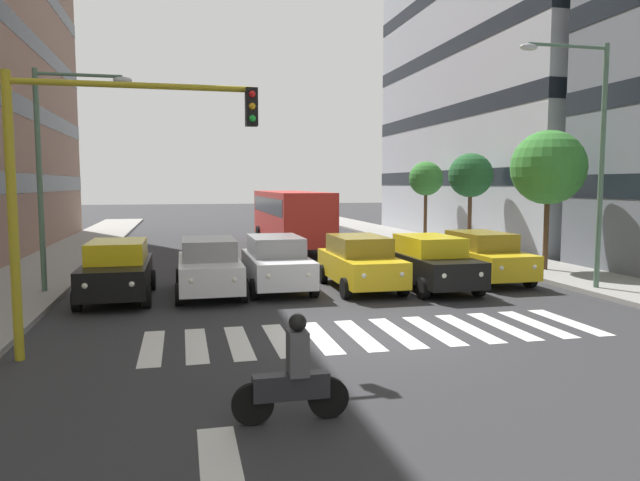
{
  "coord_description": "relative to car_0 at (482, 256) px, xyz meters",
  "views": [
    {
      "loc": [
        4.29,
        12.41,
        3.39
      ],
      "look_at": [
        -0.48,
        -7.73,
        1.4
      ],
      "focal_mm": 32.91,
      "sensor_mm": 36.0,
      "label": 1
    }
  ],
  "objects": [
    {
      "name": "ground_plane",
      "position": [
        5.91,
        6.03,
        -0.89
      ],
      "size": [
        180.0,
        180.0,
        0.0
      ],
      "primitive_type": "plane",
      "color": "#2D2D30"
    },
    {
      "name": "building_left_block_0",
      "position": [
        -10.98,
        -14.81,
        8.52
      ],
      "size": [
        11.57,
        21.36,
        18.81
      ],
      "color": "#ADB2BC",
      "rests_on": "ground_plane"
    },
    {
      "name": "crosswalk_markings",
      "position": [
        5.91,
        6.03,
        -0.88
      ],
      "size": [
        10.35,
        2.8,
        0.01
      ],
      "color": "silver",
      "rests_on": "ground_plane"
    },
    {
      "name": "lane_arrow_1",
      "position": [
        9.81,
        11.53,
        -0.88
      ],
      "size": [
        0.5,
        2.2,
        0.01
      ],
      "primitive_type": "cube",
      "color": "silver",
      "rests_on": "ground_plane"
    },
    {
      "name": "car_0",
      "position": [
        0.0,
        0.0,
        0.0
      ],
      "size": [
        2.02,
        4.44,
        1.72
      ],
      "color": "gold",
      "rests_on": "ground_plane"
    },
    {
      "name": "car_1",
      "position": [
        2.41,
        1.02,
        0.0
      ],
      "size": [
        2.02,
        4.44,
        1.72
      ],
      "color": "black",
      "rests_on": "ground_plane"
    },
    {
      "name": "car_2",
      "position": [
        4.62,
        0.48,
        0.0
      ],
      "size": [
        2.02,
        4.44,
        1.72
      ],
      "color": "gold",
      "rests_on": "ground_plane"
    },
    {
      "name": "car_3",
      "position": [
        7.27,
        -0.03,
        0.0
      ],
      "size": [
        2.02,
        4.44,
        1.72
      ],
      "color": "silver",
      "rests_on": "ground_plane"
    },
    {
      "name": "car_4",
      "position": [
        9.42,
        0.32,
        0.0
      ],
      "size": [
        2.02,
        4.44,
        1.72
      ],
      "color": "silver",
      "rests_on": "ground_plane"
    },
    {
      "name": "car_5",
      "position": [
        12.08,
        0.43,
        0.0
      ],
      "size": [
        2.02,
        4.44,
        1.72
      ],
      "color": "black",
      "rests_on": "ground_plane"
    },
    {
      "name": "bus_behind_traffic",
      "position": [
        4.62,
        -11.93,
        0.97
      ],
      "size": [
        2.78,
        10.5,
        3.0
      ],
      "color": "red",
      "rests_on": "ground_plane"
    },
    {
      "name": "motorcycle_with_rider",
      "position": [
        8.7,
        10.45,
        -0.24
      ],
      "size": [
        1.7,
        0.36,
        1.57
      ],
      "color": "black",
      "rests_on": "ground_plane"
    },
    {
      "name": "traffic_light_gantry",
      "position": [
        11.93,
        6.35,
        2.85
      ],
      "size": [
        4.75,
        0.36,
        5.5
      ],
      "color": "#AD991E",
      "rests_on": "ground_plane"
    },
    {
      "name": "street_lamp_left",
      "position": [
        -2.01,
        2.69,
        3.84
      ],
      "size": [
        3.02,
        0.28,
        7.5
      ],
      "color": "#4C6B56",
      "rests_on": "sidewalk_left"
    },
    {
      "name": "street_lamp_right",
      "position": [
        13.84,
        -0.62,
        3.36
      ],
      "size": [
        2.81,
        0.28,
        6.64
      ],
      "color": "#4C6B56",
      "rests_on": "sidewalk_right"
    },
    {
      "name": "street_tree_1",
      "position": [
        -3.29,
        -1.18,
        3.12
      ],
      "size": [
        2.79,
        2.79,
        5.26
      ],
      "color": "#513823",
      "rests_on": "sidewalk_left"
    },
    {
      "name": "street_tree_2",
      "position": [
        -3.69,
        -8.04,
        2.92
      ],
      "size": [
        2.17,
        2.17,
        4.77
      ],
      "color": "#513823",
      "rests_on": "sidewalk_left"
    },
    {
      "name": "street_tree_3",
      "position": [
        -3.64,
        -13.35,
        2.8
      ],
      "size": [
        1.98,
        1.98,
        4.56
      ],
      "color": "#513823",
      "rests_on": "sidewalk_left"
    }
  ]
}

